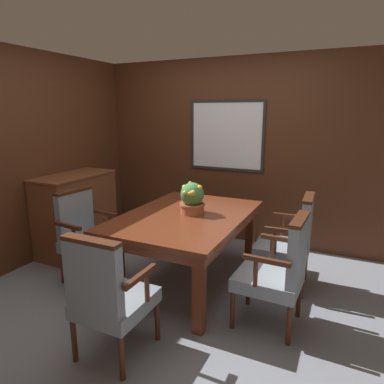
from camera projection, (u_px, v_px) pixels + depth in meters
The scene contains 10 objects.
ground_plane at pixel (166, 292), 3.41m from camera, with size 14.00×14.00×0.00m, color gray.
wall_back at pixel (227, 151), 4.66m from camera, with size 7.20×0.08×2.45m.
wall_left at pixel (24, 160), 3.89m from camera, with size 0.06×7.20×2.45m.
dining_table at pixel (186, 223), 3.49m from camera, with size 1.17×1.67×0.74m.
chair_head_near at pixel (108, 294), 2.41m from camera, with size 0.53×0.52×0.97m.
chair_left_near at pixel (85, 234), 3.58m from camera, with size 0.56×0.56×0.97m.
chair_right_far at pixel (291, 239), 3.43m from camera, with size 0.54×0.55×0.97m.
chair_right_near at pixel (279, 269), 2.78m from camera, with size 0.54×0.54×0.97m.
potted_plant at pixel (192, 198), 3.47m from camera, with size 0.26×0.26×0.33m.
sideboard_cabinet at pixel (76, 213), 4.34m from camera, with size 0.52×1.03×1.00m.
Camera 1 is at (1.55, -2.68, 1.76)m, focal length 32.00 mm.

